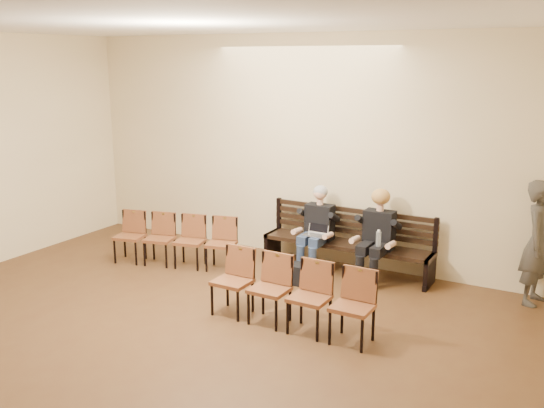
{
  "coord_description": "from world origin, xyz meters",
  "views": [
    {
      "loc": [
        4.15,
        -3.41,
        3.13
      ],
      "look_at": [
        -0.03,
        4.05,
        1.06
      ],
      "focal_mm": 40.0,
      "sensor_mm": 36.0,
      "label": 1
    }
  ],
  "objects": [
    {
      "name": "seated_woman",
      "position": [
        1.41,
        4.53,
        0.62
      ],
      "size": [
        0.53,
        0.73,
        1.23
      ],
      "primitive_type": null,
      "color": "black",
      "rests_on": "ground"
    },
    {
      "name": "bag",
      "position": [
        0.49,
        3.86,
        0.14
      ],
      "size": [
        0.39,
        0.28,
        0.28
      ],
      "primitive_type": "cube",
      "rotation": [
        0.0,
        0.0,
        0.04
      ],
      "color": "black",
      "rests_on": "ground"
    },
    {
      "name": "chair_row_back",
      "position": [
        -1.52,
        3.62,
        0.4
      ],
      "size": [
        1.98,
        0.9,
        0.8
      ],
      "primitive_type": "cube",
      "rotation": [
        0.0,
        0.0,
        0.25
      ],
      "color": "brown",
      "rests_on": "ground"
    },
    {
      "name": "chair_row_front",
      "position": [
        1.06,
        2.52,
        0.42
      ],
      "size": [
        2.05,
        0.48,
        0.84
      ],
      "primitive_type": "cube",
      "rotation": [
        0.0,
        0.0,
        -0.01
      ],
      "color": "brown",
      "rests_on": "ground"
    },
    {
      "name": "passerby",
      "position": [
        3.5,
        4.75,
        0.94
      ],
      "size": [
        0.54,
        0.74,
        1.88
      ],
      "primitive_type": "imported",
      "rotation": [
        0.0,
        0.0,
        1.43
      ],
      "color": "#3D3832",
      "rests_on": "ground"
    },
    {
      "name": "laptop",
      "position": [
        0.51,
        4.37,
        0.57
      ],
      "size": [
        0.36,
        0.31,
        0.23
      ],
      "primitive_type": "cube",
      "rotation": [
        0.0,
        0.0,
        -0.19
      ],
      "color": "#BDBCC1",
      "rests_on": "bench"
    },
    {
      "name": "room_walls",
      "position": [
        0.0,
        0.79,
        2.54
      ],
      "size": [
        8.02,
        10.01,
        3.51
      ],
      "color": "beige",
      "rests_on": "ground"
    },
    {
      "name": "water_bottle",
      "position": [
        1.51,
        4.31,
        0.57
      ],
      "size": [
        0.09,
        0.09,
        0.24
      ],
      "primitive_type": "cylinder",
      "rotation": [
        0.0,
        0.0,
        -0.24
      ],
      "color": "silver",
      "rests_on": "bench"
    },
    {
      "name": "seated_man",
      "position": [
        0.47,
        4.53,
        0.61
      ],
      "size": [
        0.51,
        0.71,
        1.23
      ],
      "primitive_type": null,
      "color": "black",
      "rests_on": "ground"
    },
    {
      "name": "ground",
      "position": [
        0.0,
        0.0,
        0.0
      ],
      "size": [
        10.0,
        10.0,
        0.0
      ],
      "primitive_type": "plane",
      "color": "#52361C",
      "rests_on": "ground"
    },
    {
      "name": "bench",
      "position": [
        0.9,
        4.65,
        0.23
      ],
      "size": [
        2.6,
        0.9,
        0.45
      ],
      "primitive_type": "cube",
      "color": "black",
      "rests_on": "ground"
    }
  ]
}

